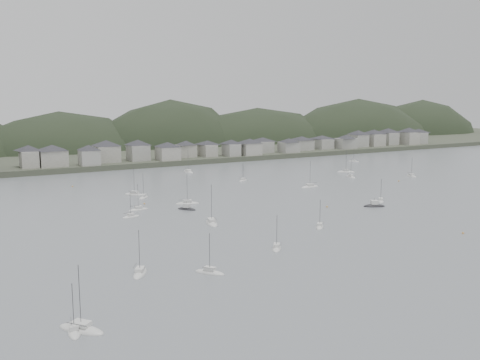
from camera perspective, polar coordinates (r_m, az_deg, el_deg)
ground at (r=151.13m, az=14.24°, el=-6.11°), size 900.00×900.00×0.00m
far_shore_land at (r=414.22m, az=-15.20°, el=3.51°), size 900.00×250.00×3.00m
forested_ridge at (r=392.28m, az=-13.51°, el=1.41°), size 851.55×103.94×102.57m
waterfront_town at (r=327.33m, az=-1.65°, el=3.71°), size 451.48×28.46×12.92m
moored_fleet at (r=193.18m, az=0.84°, el=-2.51°), size 252.05×172.98×13.26m
motor_launch_near at (r=193.40m, az=14.47°, el=-2.75°), size 8.30×6.00×3.88m
motor_launch_far at (r=183.23m, az=-5.85°, el=-3.15°), size 6.22×7.23×3.71m
mooring_buoys at (r=200.44m, az=3.49°, el=-2.11°), size 137.24×138.25×0.70m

